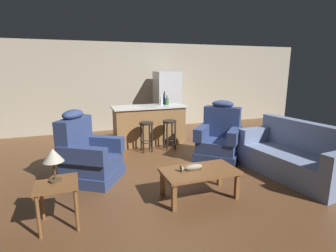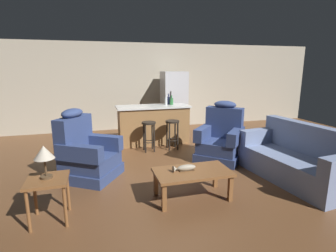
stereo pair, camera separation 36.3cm
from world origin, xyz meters
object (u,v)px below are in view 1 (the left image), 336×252
object	(u,v)px
couch	(295,157)
recliner_near_lamp	(88,156)
bottle_wine_dark	(162,101)
fish_figurine	(192,167)
refrigerator	(167,101)
recliner_near_island	(219,138)
bar_stool_left	(146,131)
kitchen_island	(149,125)
bottle_tall_green	(164,100)
end_table	(57,190)
bar_stool_right	(170,129)
coffee_table	(199,174)
table_lamp	(53,157)
bottle_short_amber	(167,101)

from	to	relation	value
couch	recliner_near_lamp	size ratio (longest dim) A/B	1.65
bottle_wine_dark	fish_figurine	bearing A→B (deg)	-100.52
recliner_near_lamp	refrigerator	distance (m)	3.90
recliner_near_island	bar_stool_left	size ratio (longest dim) A/B	1.76
recliner_near_island	kitchen_island	xyz separation A→B (m)	(-1.08, 1.56, 0.06)
kitchen_island	bottle_wine_dark	bearing A→B (deg)	11.36
refrigerator	recliner_near_lamp	bearing A→B (deg)	-130.01
fish_figurine	recliner_near_island	bearing A→B (deg)	47.12
bottle_tall_green	refrigerator	bearing A→B (deg)	66.13
recliner_near_lamp	end_table	bearing A→B (deg)	-75.20
end_table	bar_stool_right	world-z (taller)	bar_stool_right
recliner_near_island	bottle_tall_green	xyz separation A→B (m)	(-0.64, 1.70, 0.63)
coffee_table	refrigerator	bearing A→B (deg)	76.54
fish_figurine	bottle_tall_green	world-z (taller)	bottle_tall_green
kitchen_island	recliner_near_lamp	bearing A→B (deg)	-131.88
recliner_near_lamp	table_lamp	size ratio (longest dim) A/B	2.93
end_table	bottle_tall_green	size ratio (longest dim) A/B	2.07
fish_figurine	refrigerator	size ratio (longest dim) A/B	0.19
couch	bottle_short_amber	world-z (taller)	bottle_short_amber
recliner_near_lamp	table_lamp	xyz separation A→B (m)	(-0.43, -1.25, 0.45)
couch	bottle_wine_dark	xyz separation A→B (m)	(-1.49, 2.91, 0.71)
bar_stool_left	coffee_table	bearing A→B (deg)	-86.23
fish_figurine	recliner_near_lamp	distance (m)	1.81
couch	recliner_near_island	bearing A→B (deg)	-65.03
recliner_near_island	bar_stool_left	bearing A→B (deg)	-81.90
recliner_near_lamp	bottle_wine_dark	bearing A→B (deg)	76.57
couch	bottle_wine_dark	bearing A→B (deg)	-68.88
fish_figurine	refrigerator	distance (m)	4.31
couch	end_table	world-z (taller)	couch
end_table	bottle_tall_green	world-z (taller)	bottle_tall_green
recliner_near_island	refrigerator	xyz separation A→B (m)	(-0.17, 2.76, 0.46)
fish_figurine	kitchen_island	xyz separation A→B (m)	(0.21, 2.94, 0.02)
bottle_wine_dark	recliner_near_island	bearing A→B (deg)	-66.02
kitchen_island	bottle_tall_green	world-z (taller)	bottle_tall_green
end_table	table_lamp	world-z (taller)	table_lamp
couch	end_table	size ratio (longest dim) A/B	3.53
coffee_table	bar_stool_left	world-z (taller)	bar_stool_left
couch	table_lamp	size ratio (longest dim) A/B	4.82
coffee_table	bottle_short_amber	distance (m)	3.14
table_lamp	bottle_tall_green	bearing A→B (deg)	52.20
end_table	recliner_near_lamp	bearing A→B (deg)	71.74
recliner_near_lamp	couch	bearing A→B (deg)	15.77
bottle_short_amber	refrigerator	bearing A→B (deg)	70.18
bar_stool_right	recliner_near_island	bearing A→B (deg)	-50.45
kitchen_island	bar_stool_left	xyz separation A→B (m)	(-0.25, -0.63, -0.01)
bottle_short_amber	coffee_table	bearing A→B (deg)	-100.90
recliner_near_island	end_table	xyz separation A→B (m)	(-3.08, -1.48, 0.04)
kitchen_island	refrigerator	world-z (taller)	refrigerator
refrigerator	table_lamp	bearing A→B (deg)	-124.69
couch	recliner_near_island	distance (m)	1.49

